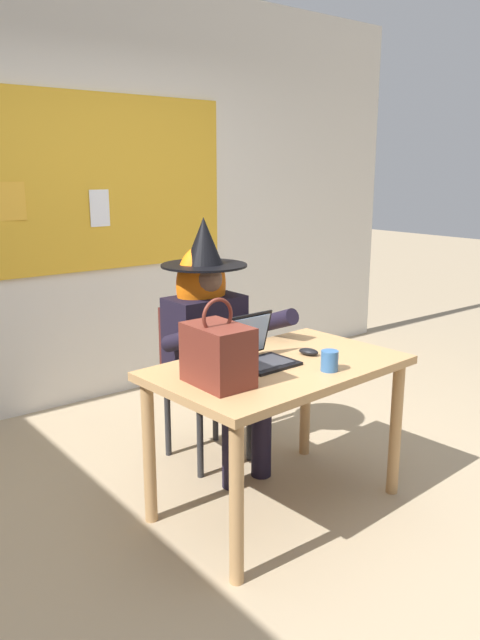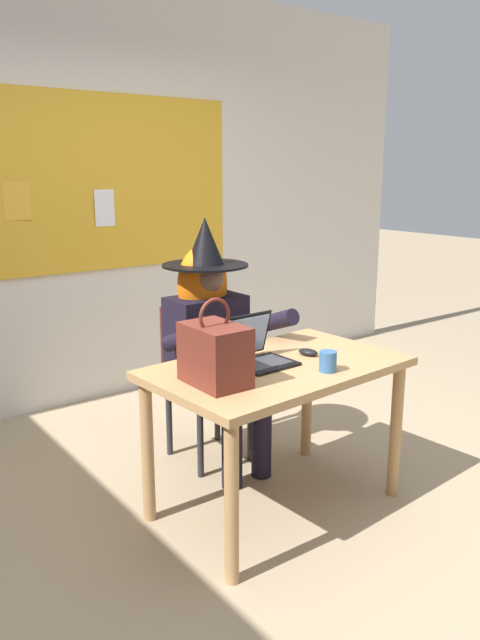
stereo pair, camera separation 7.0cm
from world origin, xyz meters
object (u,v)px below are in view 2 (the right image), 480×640
at_px(person_costumed, 212,330).
at_px(computer_mouse, 308,352).
at_px(laptop, 258,352).
at_px(handbag, 215,354).
at_px(coffee_mug, 328,361).
at_px(desk_main, 277,384).
at_px(chair_at_desk, 201,373).

xyz_separation_m(person_costumed, computer_mouse, (0.17, -0.59, -0.01)).
bearing_deg(laptop, person_costumed, 76.92).
distance_m(laptop, handbag, 0.36).
bearing_deg(coffee_mug, computer_mouse, 67.31).
xyz_separation_m(desk_main, laptop, (-0.06, 0.07, 0.15)).
relative_size(computer_mouse, handbag, 0.28).
bearing_deg(computer_mouse, coffee_mug, -129.71).
bearing_deg(person_costumed, computer_mouse, 15.66).
bearing_deg(coffee_mug, laptop, 120.97).
xyz_separation_m(desk_main, chair_at_desk, (0.04, 0.73, -0.15)).
xyz_separation_m(desk_main, coffee_mug, (0.11, -0.22, 0.15)).
xyz_separation_m(laptop, computer_mouse, (0.27, -0.06, -0.03)).
bearing_deg(handbag, computer_mouse, 6.18).
bearing_deg(desk_main, laptop, 132.00).
xyz_separation_m(chair_at_desk, person_costumed, (-0.00, -0.12, 0.28)).
bearing_deg(computer_mouse, person_costumed, 88.83).
xyz_separation_m(handbag, coffee_mug, (0.51, -0.17, -0.09)).
height_order(chair_at_desk, handbag, handbag).
xyz_separation_m(computer_mouse, coffee_mug, (-0.10, -0.24, 0.03)).
bearing_deg(person_costumed, desk_main, -4.10).
height_order(chair_at_desk, computer_mouse, chair_at_desk).
height_order(desk_main, computer_mouse, computer_mouse).
bearing_deg(coffee_mug, desk_main, 116.74).
xyz_separation_m(chair_at_desk, coffee_mug, (0.07, -0.95, 0.30)).
bearing_deg(person_costumed, laptop, -11.30).
relative_size(laptop, computer_mouse, 2.82).
bearing_deg(chair_at_desk, computer_mouse, 14.01).
bearing_deg(chair_at_desk, person_costumed, 0.37).
xyz_separation_m(chair_at_desk, laptop, (-0.11, -0.66, 0.30)).
height_order(laptop, computer_mouse, laptop).
bearing_deg(computer_mouse, desk_main, 166.90).
relative_size(person_costumed, coffee_mug, 14.67).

